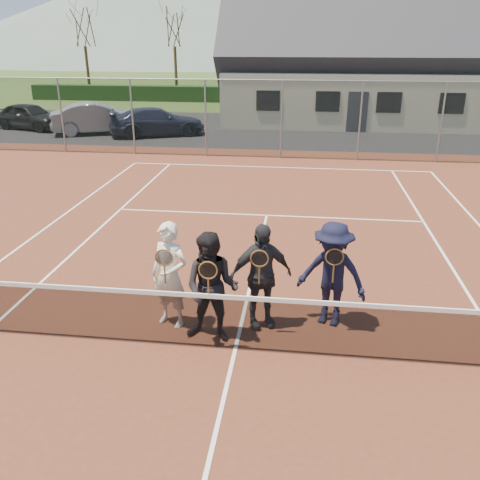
% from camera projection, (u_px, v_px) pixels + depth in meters
% --- Properties ---
extents(ground, '(220.00, 220.00, 0.00)m').
position_uv_depth(ground, '(287.00, 131.00, 26.29)').
color(ground, '#314A1A').
rests_on(ground, ground).
extents(court_surface, '(30.00, 30.00, 0.02)m').
position_uv_depth(court_surface, '(235.00, 350.00, 7.87)').
color(court_surface, '#562819').
rests_on(court_surface, ground).
extents(tarmac_carpark, '(40.00, 12.00, 0.01)m').
position_uv_depth(tarmac_carpark, '(211.00, 129.00, 26.75)').
color(tarmac_carpark, black).
rests_on(tarmac_carpark, ground).
extents(hedge_row, '(40.00, 1.20, 1.10)m').
position_uv_depth(hedge_row, '(294.00, 95.00, 37.13)').
color(hedge_row, black).
rests_on(hedge_row, ground).
extents(hill_west, '(110.00, 110.00, 18.00)m').
position_uv_depth(hill_west, '(171.00, 11.00, 94.89)').
color(hill_west, '#56685C').
rests_on(hill_west, ground).
extents(car_a, '(4.25, 2.67, 1.35)m').
position_uv_depth(car_a, '(29.00, 116.00, 26.47)').
color(car_a, black).
rests_on(car_a, ground).
extents(car_b, '(4.84, 3.19, 1.51)m').
position_uv_depth(car_b, '(99.00, 118.00, 25.26)').
color(car_b, gray).
rests_on(car_b, ground).
extents(car_c, '(4.96, 3.57, 1.33)m').
position_uv_depth(car_c, '(157.00, 122.00, 24.77)').
color(car_c, '#1A1D35').
rests_on(car_c, ground).
extents(court_markings, '(11.03, 23.83, 0.01)m').
position_uv_depth(court_markings, '(235.00, 349.00, 7.87)').
color(court_markings, white).
rests_on(court_markings, court_surface).
extents(tennis_net, '(11.68, 0.08, 1.10)m').
position_uv_depth(tennis_net, '(235.00, 321.00, 7.67)').
color(tennis_net, slate).
rests_on(tennis_net, ground).
extents(perimeter_fence, '(30.07, 0.07, 3.02)m').
position_uv_depth(perimeter_fence, '(281.00, 120.00, 19.74)').
color(perimeter_fence, slate).
rests_on(perimeter_fence, ground).
extents(clubhouse, '(15.60, 8.20, 7.70)m').
position_uv_depth(clubhouse, '(365.00, 47.00, 28.02)').
color(clubhouse, beige).
rests_on(clubhouse, ground).
extents(tree_a, '(3.20, 3.20, 7.77)m').
position_uv_depth(tree_a, '(82.00, 18.00, 37.96)').
color(tree_a, '#392514').
rests_on(tree_a, ground).
extents(tree_b, '(3.20, 3.20, 7.77)m').
position_uv_depth(tree_b, '(173.00, 18.00, 37.15)').
color(tree_b, '#3A2815').
rests_on(tree_b, ground).
extents(tree_c, '(3.20, 3.20, 7.77)m').
position_uv_depth(tree_c, '(325.00, 17.00, 35.87)').
color(tree_c, '#392514').
rests_on(tree_c, ground).
extents(tree_d, '(3.20, 3.20, 7.77)m').
position_uv_depth(tree_d, '(473.00, 17.00, 34.71)').
color(tree_d, '#3A2615').
rests_on(tree_d, ground).
extents(player_a, '(0.76, 0.63, 1.80)m').
position_uv_depth(player_a, '(170.00, 275.00, 8.25)').
color(player_a, white).
rests_on(player_a, court_surface).
extents(player_b, '(0.95, 0.78, 1.80)m').
position_uv_depth(player_b, '(212.00, 288.00, 7.84)').
color(player_b, black).
rests_on(player_b, court_surface).
extents(player_c, '(1.14, 0.82, 1.80)m').
position_uv_depth(player_c, '(261.00, 276.00, 8.23)').
color(player_c, '#26272B').
rests_on(player_c, court_surface).
extents(player_d, '(1.32, 1.03, 1.80)m').
position_uv_depth(player_d, '(332.00, 274.00, 8.29)').
color(player_d, black).
rests_on(player_d, court_surface).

